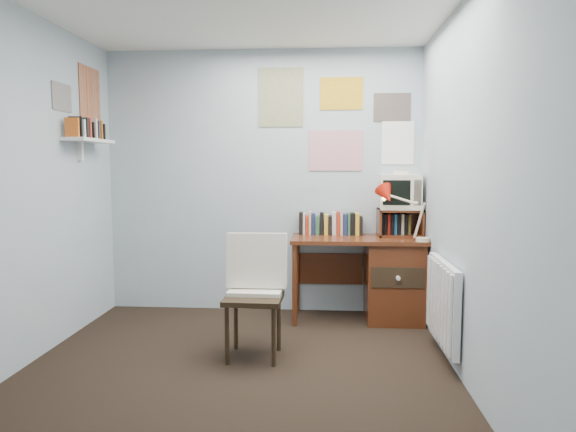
% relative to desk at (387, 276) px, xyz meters
% --- Properties ---
extents(ground, '(3.50, 3.50, 0.00)m').
position_rel_desk_xyz_m(ground, '(-1.17, -1.48, -0.41)').
color(ground, black).
rests_on(ground, ground).
extents(back_wall, '(3.00, 0.02, 2.50)m').
position_rel_desk_xyz_m(back_wall, '(-1.17, 0.27, 0.84)').
color(back_wall, '#A6B5BE').
rests_on(back_wall, ground).
extents(right_wall, '(0.02, 3.50, 2.50)m').
position_rel_desk_xyz_m(right_wall, '(0.33, -1.48, 0.84)').
color(right_wall, '#A6B5BE').
rests_on(right_wall, ground).
extents(desk, '(1.20, 0.55, 0.76)m').
position_rel_desk_xyz_m(desk, '(0.00, 0.00, 0.00)').
color(desk, '#5C2915').
rests_on(desk, ground).
extents(desk_chair, '(0.46, 0.44, 0.88)m').
position_rel_desk_xyz_m(desk_chair, '(-1.09, -1.00, 0.04)').
color(desk_chair, black).
rests_on(desk_chair, ground).
extents(desk_lamp, '(0.31, 0.27, 0.43)m').
position_rel_desk_xyz_m(desk_lamp, '(0.27, -0.22, 0.57)').
color(desk_lamp, red).
rests_on(desk_lamp, desk).
extents(tv_riser, '(0.40, 0.30, 0.25)m').
position_rel_desk_xyz_m(tv_riser, '(0.12, 0.11, 0.48)').
color(tv_riser, '#5C2915').
rests_on(tv_riser, desk).
extents(crt_tv, '(0.39, 0.37, 0.35)m').
position_rel_desk_xyz_m(crt_tv, '(0.12, 0.13, 0.78)').
color(crt_tv, '#EDDFC6').
rests_on(crt_tv, tv_riser).
extents(book_row, '(0.60, 0.14, 0.22)m').
position_rel_desk_xyz_m(book_row, '(-0.51, 0.18, 0.46)').
color(book_row, '#5C2915').
rests_on(book_row, desk).
extents(radiator, '(0.09, 0.80, 0.60)m').
position_rel_desk_xyz_m(radiator, '(0.29, -0.93, 0.01)').
color(radiator, white).
rests_on(radiator, right_wall).
extents(wall_shelf, '(0.20, 0.62, 0.24)m').
position_rel_desk_xyz_m(wall_shelf, '(-2.57, -0.38, 1.21)').
color(wall_shelf, white).
rests_on(wall_shelf, left_wall).
extents(posters_back, '(1.20, 0.01, 0.90)m').
position_rel_desk_xyz_m(posters_back, '(-0.47, 0.26, 1.44)').
color(posters_back, white).
rests_on(posters_back, back_wall).
extents(posters_left, '(0.01, 0.70, 0.60)m').
position_rel_desk_xyz_m(posters_left, '(-2.67, -0.38, 1.59)').
color(posters_left, white).
rests_on(posters_left, left_wall).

